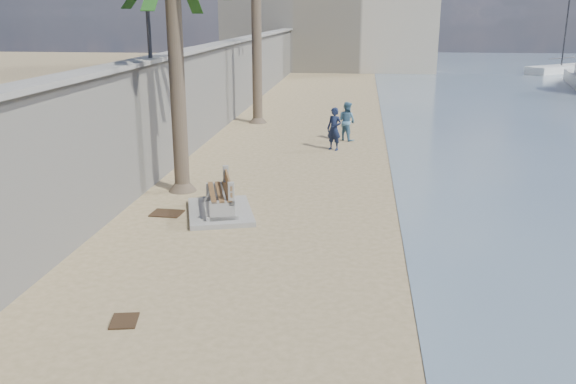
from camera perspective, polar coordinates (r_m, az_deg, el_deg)
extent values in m
cube|color=gray|center=(26.27, -6.91, 9.52)|extent=(0.45, 70.00, 3.50)
cube|color=gray|center=(26.12, -7.05, 13.44)|extent=(0.80, 70.00, 0.12)
cube|color=gray|center=(15.40, -6.37, -1.85)|extent=(2.13, 2.61, 0.12)
cylinder|color=brown|center=(16.97, -10.36, 10.71)|extent=(0.42, 0.42, 6.50)
cylinder|color=brown|center=(27.78, -2.97, 15.50)|extent=(0.44, 0.44, 8.83)
imported|color=#141D38|center=(22.41, 4.35, 6.20)|extent=(0.78, 0.70, 1.79)
imported|color=teal|center=(24.18, 5.54, 6.81)|extent=(1.03, 1.01, 1.70)
cube|color=silver|center=(57.03, 24.17, 10.41)|extent=(6.79, 6.20, 0.70)
cylinder|color=#2D2D33|center=(56.85, 24.82, 15.75)|extent=(0.12, 0.12, 10.19)
cube|color=#382616|center=(15.64, -11.27, -1.96)|extent=(0.79, 0.65, 0.03)
cube|color=#382616|center=(10.55, -15.07, -11.57)|extent=(0.52, 0.61, 0.03)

